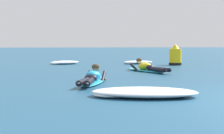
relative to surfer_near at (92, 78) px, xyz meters
name	(u,v)px	position (x,y,z in m)	size (l,w,h in m)	color
ground_plane	(158,66)	(3.41, 6.76, -0.14)	(120.00, 120.00, 0.00)	navy
surfer_near	(92,78)	(0.00, 0.00, 0.00)	(1.00, 2.63, 0.54)	#2DB2D1
surfer_far	(147,68)	(2.21, 3.59, 0.00)	(1.37, 2.61, 0.54)	#2DB2D1
whitewater_mid_left	(138,62)	(2.72, 8.39, -0.06)	(1.72, 1.20, 0.17)	white
whitewater_mid_right	(145,92)	(0.95, -2.41, -0.05)	(2.30, 1.40, 0.19)	white
whitewater_far_band	(65,63)	(-1.02, 8.43, -0.05)	(1.70, 1.30, 0.18)	white
channel_marker_buoy	(175,57)	(4.34, 7.21, 0.27)	(0.61, 0.61, 1.03)	yellow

